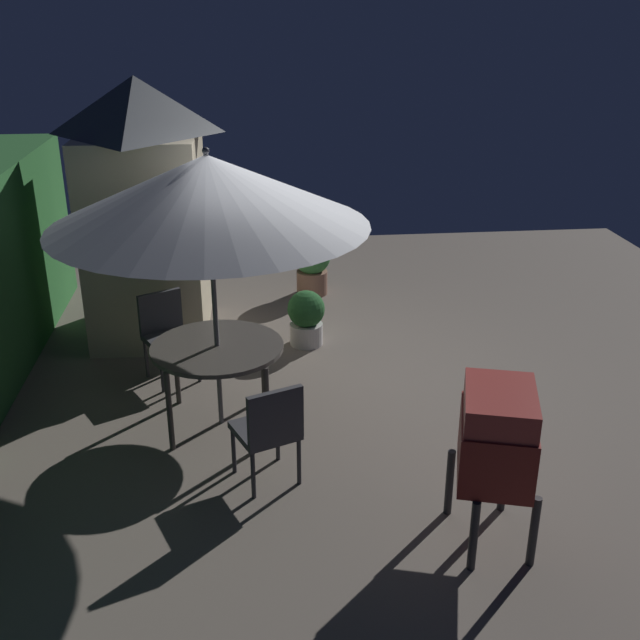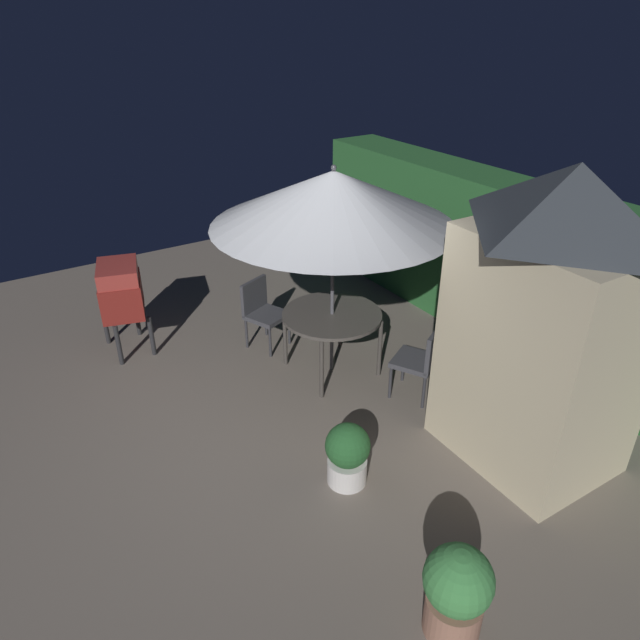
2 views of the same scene
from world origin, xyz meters
The scene contains 9 objects.
ground_plane centered at (0.00, 0.00, 0.00)m, with size 11.00×11.00×0.00m, color #6B6056.
garden_shed centered at (1.84, 1.88, 1.48)m, with size 1.64×1.37×2.91m.
patio_table centered at (-0.43, 1.07, 0.72)m, with size 1.19×1.19×0.79m.
patio_umbrella centered at (-0.43, 1.07, 2.18)m, with size 2.69×2.69×2.54m.
bbq_grill centered at (-2.28, -0.89, 0.85)m, with size 0.81×0.67×1.20m.
chair_near_shed centered at (0.58, 1.61, 0.52)m, with size 0.63×0.63×0.90m.
chair_far_side centered at (-1.44, 0.65, 0.52)m, with size 0.60×0.60×0.90m.
potted_plant_by_shed centered at (2.86, -0.10, 0.41)m, with size 0.50×0.50×0.77m.
potted_plant_by_grill centered at (1.24, 0.12, 0.33)m, with size 0.42×0.42×0.64m.
Camera 1 is at (-6.58, 0.79, 3.59)m, focal length 42.25 mm.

